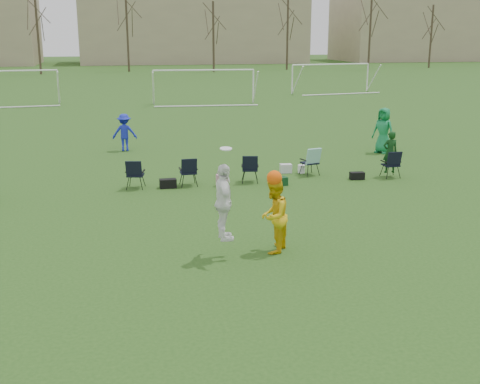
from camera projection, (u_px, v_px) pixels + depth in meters
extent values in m
plane|color=#254D18|center=(250.00, 272.00, 12.95)|extent=(260.00, 260.00, 0.00)
imported|color=#1926C0|center=(125.00, 132.00, 26.08)|extent=(1.09, 0.68, 1.61)
imported|color=#167F47|center=(383.00, 130.00, 25.59)|extent=(1.04, 1.13, 1.94)
imported|color=white|center=(224.00, 202.00, 13.38)|extent=(0.43, 1.02, 1.75)
imported|color=yellow|center=(274.00, 216.00, 13.91)|extent=(1.01, 1.07, 1.75)
sphere|color=#FF580D|center=(274.00, 178.00, 13.67)|extent=(0.35, 0.35, 0.35)
cylinder|color=white|center=(226.00, 149.00, 13.04)|extent=(0.27, 0.27, 0.06)
imported|color=#0F3A14|center=(390.00, 152.00, 21.32)|extent=(0.55, 0.37, 1.49)
cube|color=black|center=(168.00, 183.00, 19.93)|extent=(0.55, 0.30, 0.30)
cube|color=pink|center=(222.00, 180.00, 20.17)|extent=(0.38, 0.27, 0.40)
cube|color=#103C1A|center=(280.00, 181.00, 20.26)|extent=(0.50, 0.38, 0.28)
cube|color=silver|center=(286.00, 168.00, 22.11)|extent=(0.45, 0.34, 0.32)
cylinder|color=white|center=(301.00, 169.00, 22.06)|extent=(0.26, 0.26, 0.30)
cube|color=black|center=(357.00, 176.00, 21.10)|extent=(0.52, 0.30, 0.26)
cube|color=black|center=(135.00, 174.00, 19.82)|extent=(0.72, 0.72, 0.96)
cube|color=black|center=(188.00, 172.00, 20.17)|extent=(0.61, 0.61, 0.96)
cube|color=black|center=(250.00, 168.00, 20.63)|extent=(0.71, 0.71, 0.96)
cube|color=black|center=(310.00, 162.00, 21.69)|extent=(0.73, 0.73, 0.96)
cube|color=black|center=(391.00, 164.00, 21.33)|extent=(0.61, 0.61, 0.96)
cylinder|color=white|center=(58.00, 87.00, 43.77)|extent=(0.12, 0.12, 2.40)
cylinder|color=white|center=(3.00, 71.00, 42.43)|extent=(7.28, 0.76, 0.12)
cylinder|color=white|center=(153.00, 88.00, 43.20)|extent=(0.12, 0.12, 2.40)
cylinder|color=white|center=(253.00, 86.00, 44.20)|extent=(0.12, 0.12, 2.40)
cylinder|color=white|center=(204.00, 70.00, 43.39)|extent=(7.29, 0.63, 0.12)
cylinder|color=white|center=(292.00, 80.00, 50.60)|extent=(0.12, 0.12, 2.40)
cylinder|color=white|center=(367.00, 77.00, 53.04)|extent=(0.12, 0.12, 2.40)
cylinder|color=white|center=(331.00, 64.00, 51.51)|extent=(7.25, 1.13, 0.12)
cylinder|color=#382B21|center=(38.00, 32.00, 74.13)|extent=(0.28, 0.28, 10.20)
cylinder|color=#382B21|center=(127.00, 28.00, 79.06)|extent=(0.28, 0.28, 11.40)
cylinder|color=#382B21|center=(213.00, 37.00, 78.78)|extent=(0.28, 0.28, 9.00)
cylinder|color=#382B21|center=(288.00, 32.00, 83.70)|extent=(0.28, 0.28, 10.20)
cylinder|color=#382B21|center=(370.00, 28.00, 82.96)|extent=(0.28, 0.28, 11.40)
cylinder|color=#382B21|center=(431.00, 37.00, 88.35)|extent=(0.28, 0.28, 9.00)
cube|color=tan|center=(192.00, 30.00, 104.71)|extent=(38.00, 16.00, 11.00)
cube|color=tan|center=(419.00, 25.00, 113.23)|extent=(30.00, 16.00, 13.00)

